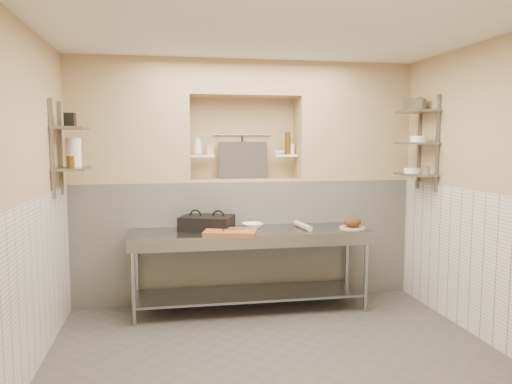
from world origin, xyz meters
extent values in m
cube|color=#46413E|center=(0.00, 0.00, -0.05)|extent=(4.00, 3.90, 0.10)
cube|color=silver|center=(0.00, 0.00, 2.85)|extent=(4.00, 3.90, 0.10)
cube|color=tan|center=(-2.05, 0.00, 1.40)|extent=(0.10, 3.90, 2.80)
cube|color=tan|center=(2.05, 0.00, 1.40)|extent=(0.10, 3.90, 2.80)
cube|color=tan|center=(0.00, 2.00, 1.40)|extent=(4.00, 0.10, 2.80)
cube|color=tan|center=(0.00, -2.00, 1.40)|extent=(4.00, 0.10, 2.80)
cube|color=silver|center=(0.00, 1.75, 0.70)|extent=(4.00, 0.40, 1.40)
cube|color=tan|center=(0.00, 1.75, 1.41)|extent=(1.30, 0.40, 0.02)
cube|color=tan|center=(-1.33, 1.75, 2.10)|extent=(1.35, 0.40, 1.40)
cube|color=tan|center=(1.33, 1.75, 2.10)|extent=(1.35, 0.40, 1.40)
cube|color=tan|center=(0.00, 1.75, 2.60)|extent=(1.30, 0.40, 0.40)
cube|color=silver|center=(-1.99, 0.00, 0.70)|extent=(0.02, 3.90, 1.40)
cube|color=silver|center=(1.99, 0.00, 0.70)|extent=(0.02, 3.90, 1.40)
cube|color=white|center=(-0.50, 1.75, 1.70)|extent=(0.28, 0.16, 0.02)
cube|color=white|center=(0.50, 1.75, 1.70)|extent=(0.28, 0.16, 0.02)
cylinder|color=gray|center=(0.00, 1.92, 1.95)|extent=(0.70, 0.02, 0.02)
cylinder|color=black|center=(0.00, 1.90, 1.78)|extent=(0.02, 0.02, 0.30)
cube|color=#383330|center=(0.00, 1.85, 1.64)|extent=(0.60, 0.08, 0.45)
cube|color=slate|center=(-1.98, 1.25, 1.80)|extent=(0.03, 0.03, 0.95)
cube|color=slate|center=(-1.98, 0.85, 1.80)|extent=(0.03, 0.03, 0.95)
cube|color=slate|center=(-1.84, 1.05, 1.60)|extent=(0.30, 0.50, 0.02)
cube|color=slate|center=(-1.84, 1.05, 2.00)|extent=(0.30, 0.50, 0.03)
cube|color=slate|center=(1.98, 1.25, 1.85)|extent=(0.03, 0.03, 1.05)
cube|color=slate|center=(1.98, 0.85, 1.85)|extent=(0.03, 0.03, 1.05)
cube|color=slate|center=(1.84, 1.05, 1.50)|extent=(0.30, 0.50, 0.02)
cube|color=slate|center=(1.84, 1.05, 1.85)|extent=(0.30, 0.50, 0.02)
cube|color=slate|center=(1.84, 1.05, 2.20)|extent=(0.30, 0.50, 0.03)
cube|color=gray|center=(-0.02, 1.20, 0.88)|extent=(2.60, 0.70, 0.04)
cube|color=gray|center=(-0.02, 1.20, 0.18)|extent=(2.45, 0.60, 0.03)
cube|color=gray|center=(-0.02, 0.87, 0.82)|extent=(2.60, 0.02, 0.12)
cylinder|color=gray|center=(-1.26, 0.91, 0.43)|extent=(0.04, 0.04, 0.86)
cylinder|color=gray|center=(-1.26, 1.49, 0.43)|extent=(0.04, 0.04, 0.86)
cylinder|color=gray|center=(1.22, 0.91, 0.43)|extent=(0.04, 0.04, 0.86)
cylinder|color=gray|center=(1.22, 1.49, 0.43)|extent=(0.04, 0.04, 0.86)
cube|color=black|center=(-0.49, 1.32, 0.95)|extent=(0.66, 0.57, 0.10)
cube|color=black|center=(-0.49, 1.32, 1.03)|extent=(0.66, 0.57, 0.05)
cube|color=brown|center=(-0.27, 0.97, 0.92)|extent=(0.61, 0.50, 0.05)
cube|color=gray|center=(-0.17, 1.03, 0.95)|extent=(0.28, 0.09, 0.01)
cylinder|color=gray|center=(-0.34, 1.00, 0.96)|extent=(0.08, 0.25, 0.02)
imported|color=white|center=(0.03, 1.32, 0.93)|extent=(0.27, 0.27, 0.06)
cylinder|color=tan|center=(0.57, 1.19, 0.93)|extent=(0.11, 0.42, 0.06)
cylinder|color=tan|center=(1.12, 1.09, 0.91)|extent=(0.29, 0.29, 0.02)
ellipsoid|color=#4C2D19|center=(1.12, 1.09, 0.97)|extent=(0.19, 0.19, 0.11)
imported|color=white|center=(-0.55, 1.70, 1.83)|extent=(0.10, 0.10, 0.24)
cube|color=tan|center=(-0.41, 1.77, 1.77)|extent=(0.08, 0.08, 0.12)
imported|color=white|center=(0.42, 1.72, 1.74)|extent=(0.15, 0.15, 0.05)
cylinder|color=#462C0D|center=(0.53, 1.74, 1.82)|extent=(0.06, 0.06, 0.22)
cylinder|color=#462C0D|center=(0.53, 1.74, 1.85)|extent=(0.07, 0.07, 0.27)
cylinder|color=white|center=(0.59, 1.78, 1.78)|extent=(0.08, 0.08, 0.13)
cylinder|color=white|center=(-1.84, 1.19, 1.76)|extent=(0.15, 0.15, 0.30)
cylinder|color=#462C0D|center=(-1.84, 0.99, 1.67)|extent=(0.08, 0.08, 0.12)
cube|color=black|center=(-1.84, 1.05, 2.08)|extent=(0.11, 0.11, 0.14)
cylinder|color=white|center=(1.84, 1.13, 1.54)|extent=(0.19, 0.19, 0.06)
cylinder|color=gray|center=(1.84, 0.84, 1.56)|extent=(0.09, 0.09, 0.09)
cylinder|color=white|center=(1.84, 1.01, 1.90)|extent=(0.18, 0.18, 0.07)
cube|color=gray|center=(1.84, 1.12, 2.28)|extent=(0.17, 0.21, 0.13)
camera|label=1|loc=(-0.93, -4.13, 1.87)|focal=35.00mm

